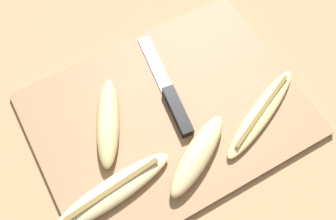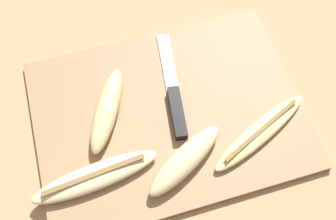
# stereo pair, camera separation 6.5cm
# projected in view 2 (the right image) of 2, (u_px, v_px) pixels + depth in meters

# --- Properties ---
(ground_plane) EXTENTS (4.00, 4.00, 0.00)m
(ground_plane) POSITION_uv_depth(u_px,v_px,m) (168.00, 116.00, 0.67)
(ground_plane) COLOR tan
(cutting_board) EXTENTS (0.45, 0.33, 0.01)m
(cutting_board) POSITION_uv_depth(u_px,v_px,m) (168.00, 114.00, 0.67)
(cutting_board) COLOR #997551
(cutting_board) RESTS_ON ground_plane
(knife) EXTENTS (0.05, 0.21, 0.02)m
(knife) POSITION_uv_depth(u_px,v_px,m) (175.00, 102.00, 0.66)
(knife) COLOR black
(knife) RESTS_ON cutting_board
(banana_golden_short) EXTENTS (0.20, 0.11, 0.02)m
(banana_golden_short) POSITION_uv_depth(u_px,v_px,m) (260.00, 132.00, 0.64)
(banana_golden_short) COLOR #EDD689
(banana_golden_short) RESTS_ON cutting_board
(banana_spotted_left) EXTENTS (0.10, 0.16, 0.03)m
(banana_spotted_left) POSITION_uv_depth(u_px,v_px,m) (107.00, 110.00, 0.65)
(banana_spotted_left) COLOR #DBC684
(banana_spotted_left) RESTS_ON cutting_board
(banana_mellow_near) EXTENTS (0.15, 0.11, 0.03)m
(banana_mellow_near) POSITION_uv_depth(u_px,v_px,m) (185.00, 160.00, 0.61)
(banana_mellow_near) COLOR beige
(banana_mellow_near) RESTS_ON cutting_board
(banana_soft_right) EXTENTS (0.21, 0.06, 0.02)m
(banana_soft_right) POSITION_uv_depth(u_px,v_px,m) (95.00, 177.00, 0.60)
(banana_soft_right) COLOR beige
(banana_soft_right) RESTS_ON cutting_board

